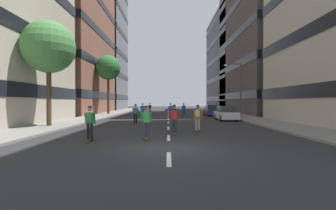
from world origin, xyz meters
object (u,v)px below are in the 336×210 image
streetlamp_right (237,84)px  street_tree_near (108,68)px  skater_2 (142,109)px  skater_4 (198,116)px  skater_5 (174,118)px  skater_6 (146,121)px  skater_9 (174,115)px  street_tree_mid (48,47)px  skater_3 (89,121)px  skater_7 (150,107)px  parked_car_near (226,114)px  parked_car_mid (212,111)px  skater_1 (170,109)px  skater_0 (135,113)px  skater_8 (183,109)px

streetlamp_right → street_tree_near: bearing=156.0°
skater_2 → skater_4: 16.44m
skater_4 → skater_5: bearing=-142.3°
skater_6 → skater_9: bearing=70.3°
street_tree_mid → skater_2: street_tree_mid is taller
skater_3 → skater_7: (0.90, 28.80, 0.00)m
parked_car_near → street_tree_mid: size_ratio=0.55×
skater_3 → skater_4: bearing=34.8°
skater_3 → skater_6: (2.77, 0.58, -0.03)m
parked_car_mid → streetlamp_right: 6.24m
skater_3 → skater_9: size_ratio=1.00×
skater_4 → skater_5: same height
parked_car_mid → skater_2: (-9.45, -2.90, 0.29)m
skater_4 → skater_1: bearing=96.1°
skater_3 → skater_5: size_ratio=1.00×
skater_2 → skater_0: bearing=-87.4°
street_tree_mid → skater_1: bearing=53.2°
street_tree_near → skater_0: street_tree_near is taller
skater_5 → skater_2: bearing=102.2°
parked_car_mid → skater_3: bearing=-114.1°
skater_1 → skater_0: bearing=-106.9°
streetlamp_right → skater_0: (-11.25, -8.83, -3.12)m
parked_car_mid → skater_7: size_ratio=2.47×
skater_0 → skater_6: bearing=-78.9°
street_tree_mid → skater_7: 23.50m
skater_5 → skater_0: bearing=117.0°
skater_4 → skater_6: (-3.10, -3.49, -0.03)m
parked_car_mid → skater_7: 11.11m
skater_3 → skater_6: 2.83m
skater_4 → skater_7: bearing=101.4°
skater_7 → skater_9: size_ratio=1.00×
street_tree_near → skater_1: 12.92m
street_tree_near → skater_9: bearing=-65.2°
street_tree_near → skater_5: (9.48, -22.84, -6.12)m
skater_6 → skater_4: bearing=48.4°
streetlamp_right → skater_4: size_ratio=3.65×
parked_car_mid → skater_9: size_ratio=2.47×
street_tree_near → skater_7: (6.11, 3.12, -6.09)m
skater_2 → skater_4: bearing=-71.4°
skater_1 → skater_7: size_ratio=1.00×
skater_2 → skater_5: 17.21m
skater_0 → skater_7: bearing=90.6°
streetlamp_right → skater_2: size_ratio=3.65×
skater_4 → skater_8: (0.22, 18.17, -0.03)m
skater_6 → skater_8: bearing=81.3°
skater_0 → skater_3: size_ratio=1.00×
skater_4 → skater_5: 2.03m
streetlamp_right → skater_0: bearing=-141.9°
skater_4 → skater_7: size_ratio=1.00×
skater_0 → skater_9: (3.24, -4.05, 0.00)m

